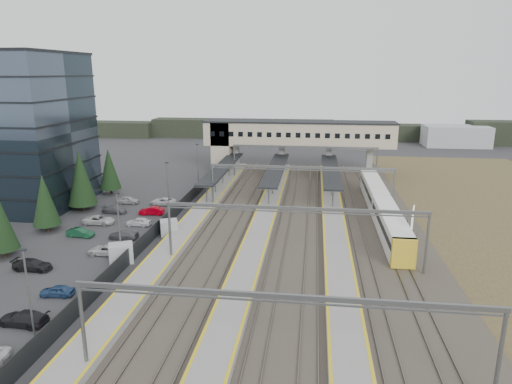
# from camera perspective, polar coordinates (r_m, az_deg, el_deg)

# --- Properties ---
(ground) EXTENTS (220.00, 220.00, 0.00)m
(ground) POSITION_cam_1_polar(r_m,az_deg,el_deg) (60.58, -6.42, -5.80)
(ground) COLOR #2B2B2D
(ground) RESTS_ON ground
(office_building) EXTENTS (24.30, 18.30, 24.30)m
(office_building) POSITION_cam_1_polar(r_m,az_deg,el_deg) (84.04, -29.35, 6.75)
(office_building) COLOR #374454
(office_building) RESTS_ON ground
(conifer_row) EXTENTS (4.42, 49.82, 9.50)m
(conifer_row) POSITION_cam_1_polar(r_m,az_deg,el_deg) (64.60, -26.74, -1.51)
(conifer_row) COLOR black
(conifer_row) RESTS_ON ground
(car_park) EXTENTS (10.53, 44.66, 1.29)m
(car_park) POSITION_cam_1_polar(r_m,az_deg,el_deg) (59.80, -20.26, -6.31)
(car_park) COLOR silver
(car_park) RESTS_ON ground
(lampposts) EXTENTS (0.50, 53.25, 8.07)m
(lampposts) POSITION_cam_1_polar(r_m,az_deg,el_deg) (62.69, -13.39, -1.23)
(lampposts) COLOR slate
(lampposts) RESTS_ON ground
(fence) EXTENTS (0.08, 90.00, 2.00)m
(fence) POSITION_cam_1_polar(r_m,az_deg,el_deg) (66.53, -10.89, -3.17)
(fence) COLOR #26282B
(fence) RESTS_ON ground
(relay_cabin_near) EXTENTS (3.22, 2.87, 2.21)m
(relay_cabin_near) POSITION_cam_1_polar(r_m,az_deg,el_deg) (54.83, -16.51, -7.35)
(relay_cabin_near) COLOR #9FA2A4
(relay_cabin_near) RESTS_ON ground
(relay_cabin_far) EXTENTS (2.80, 2.60, 2.07)m
(relay_cabin_far) POSITION_cam_1_polar(r_m,az_deg,el_deg) (62.21, -10.83, -4.40)
(relay_cabin_far) COLOR #9FA2A4
(relay_cabin_far) RESTS_ON ground
(rail_corridor) EXTENTS (34.00, 90.00, 0.92)m
(rail_corridor) POSITION_cam_1_polar(r_m,az_deg,el_deg) (63.72, 2.85, -4.39)
(rail_corridor) COLOR #38322C
(rail_corridor) RESTS_ON ground
(canopies) EXTENTS (23.10, 30.00, 3.28)m
(canopies) POSITION_cam_1_polar(r_m,az_deg,el_deg) (84.11, 2.50, 2.91)
(canopies) COLOR black
(canopies) RESTS_ON ground
(footbridge) EXTENTS (40.40, 6.40, 11.20)m
(footbridge) POSITION_cam_1_polar(r_m,az_deg,el_deg) (98.12, 3.70, 6.97)
(footbridge) COLOR #C2AE98
(footbridge) RESTS_ON ground
(gantries) EXTENTS (28.40, 62.28, 7.17)m
(gantries) POSITION_cam_1_polar(r_m,az_deg,el_deg) (60.01, 5.30, 0.05)
(gantries) COLOR slate
(gantries) RESTS_ON ground
(train) EXTENTS (2.68, 37.24, 3.37)m
(train) POSITION_cam_1_polar(r_m,az_deg,el_deg) (69.73, 15.39, -1.81)
(train) COLOR white
(train) RESTS_ON ground
(billboard) EXTENTS (1.49, 5.69, 4.90)m
(billboard) POSITION_cam_1_polar(r_m,az_deg,el_deg) (58.72, 18.93, -3.81)
(billboard) COLOR slate
(billboard) RESTS_ON ground
(treeline_far) EXTENTS (170.00, 19.00, 7.00)m
(treeline_far) POSITION_cam_1_polar(r_m,az_deg,el_deg) (148.76, 11.22, 7.44)
(treeline_far) COLOR black
(treeline_far) RESTS_ON ground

